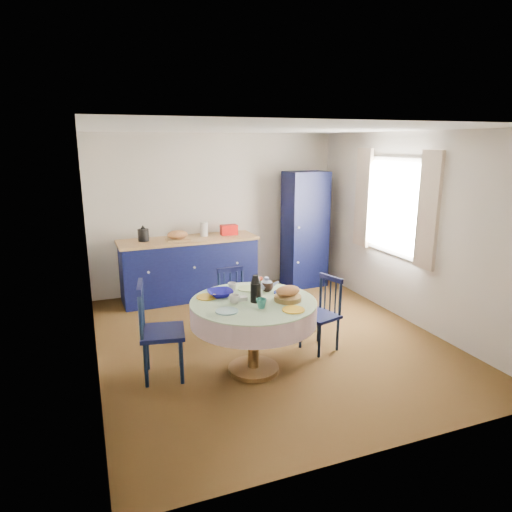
{
  "coord_description": "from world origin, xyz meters",
  "views": [
    {
      "loc": [
        -2.0,
        -4.8,
        2.37
      ],
      "look_at": [
        -0.1,
        0.2,
        1.02
      ],
      "focal_mm": 32.0,
      "sensor_mm": 36.0,
      "label": 1
    }
  ],
  "objects_px": {
    "mug_a": "(235,299)",
    "mug_c": "(267,287)",
    "kitchen_counter": "(189,267)",
    "pantry_cabinet": "(305,230)",
    "chair_right": "(322,313)",
    "cobalt_bowl": "(220,293)",
    "chair_left": "(158,330)",
    "dining_table": "(254,312)",
    "mug_b": "(261,303)",
    "chair_far": "(234,302)",
    "mug_d": "(232,287)"
  },
  "relations": [
    {
      "from": "dining_table",
      "to": "chair_far",
      "type": "relative_size",
      "value": 1.52
    },
    {
      "from": "pantry_cabinet",
      "to": "mug_a",
      "type": "distance_m",
      "value": 3.26
    },
    {
      "from": "chair_right",
      "to": "mug_d",
      "type": "bearing_deg",
      "value": -114.38
    },
    {
      "from": "kitchen_counter",
      "to": "chair_far",
      "type": "relative_size",
      "value": 2.49
    },
    {
      "from": "dining_table",
      "to": "kitchen_counter",
      "type": "bearing_deg",
      "value": 92.27
    },
    {
      "from": "mug_b",
      "to": "mug_c",
      "type": "relative_size",
      "value": 0.77
    },
    {
      "from": "chair_right",
      "to": "cobalt_bowl",
      "type": "bearing_deg",
      "value": -107.24
    },
    {
      "from": "mug_a",
      "to": "mug_c",
      "type": "height_order",
      "value": "mug_c"
    },
    {
      "from": "chair_right",
      "to": "kitchen_counter",
      "type": "bearing_deg",
      "value": -172.42
    },
    {
      "from": "mug_a",
      "to": "chair_right",
      "type": "bearing_deg",
      "value": 11.68
    },
    {
      "from": "kitchen_counter",
      "to": "mug_b",
      "type": "relative_size",
      "value": 20.34
    },
    {
      "from": "mug_a",
      "to": "mug_b",
      "type": "height_order",
      "value": "mug_b"
    },
    {
      "from": "chair_right",
      "to": "mug_d",
      "type": "relative_size",
      "value": 8.84
    },
    {
      "from": "chair_far",
      "to": "cobalt_bowl",
      "type": "height_order",
      "value": "same"
    },
    {
      "from": "kitchen_counter",
      "to": "mug_c",
      "type": "bearing_deg",
      "value": -83.45
    },
    {
      "from": "mug_b",
      "to": "chair_left",
      "type": "bearing_deg",
      "value": 154.34
    },
    {
      "from": "dining_table",
      "to": "mug_c",
      "type": "distance_m",
      "value": 0.38
    },
    {
      "from": "kitchen_counter",
      "to": "mug_c",
      "type": "distance_m",
      "value": 2.39
    },
    {
      "from": "mug_b",
      "to": "chair_far",
      "type": "bearing_deg",
      "value": 84.93
    },
    {
      "from": "mug_a",
      "to": "mug_b",
      "type": "bearing_deg",
      "value": -48.15
    },
    {
      "from": "mug_a",
      "to": "mug_d",
      "type": "distance_m",
      "value": 0.4
    },
    {
      "from": "chair_right",
      "to": "mug_b",
      "type": "bearing_deg",
      "value": -80.01
    },
    {
      "from": "kitchen_counter",
      "to": "chair_far",
      "type": "bearing_deg",
      "value": -84.75
    },
    {
      "from": "pantry_cabinet",
      "to": "chair_left",
      "type": "xyz_separation_m",
      "value": [
        -2.8,
        -2.29,
        -0.44
      ]
    },
    {
      "from": "dining_table",
      "to": "cobalt_bowl",
      "type": "relative_size",
      "value": 4.85
    },
    {
      "from": "pantry_cabinet",
      "to": "mug_c",
      "type": "xyz_separation_m",
      "value": [
        -1.61,
        -2.29,
        -0.11
      ]
    },
    {
      "from": "dining_table",
      "to": "chair_far",
      "type": "height_order",
      "value": "dining_table"
    },
    {
      "from": "kitchen_counter",
      "to": "mug_c",
      "type": "xyz_separation_m",
      "value": [
        0.34,
        -2.34,
        0.36
      ]
    },
    {
      "from": "pantry_cabinet",
      "to": "dining_table",
      "type": "bearing_deg",
      "value": -129.41
    },
    {
      "from": "pantry_cabinet",
      "to": "mug_a",
      "type": "relative_size",
      "value": 16.8
    },
    {
      "from": "chair_far",
      "to": "mug_a",
      "type": "height_order",
      "value": "mug_a"
    },
    {
      "from": "chair_left",
      "to": "chair_right",
      "type": "distance_m",
      "value": 1.88
    },
    {
      "from": "pantry_cabinet",
      "to": "chair_left",
      "type": "distance_m",
      "value": 3.65
    },
    {
      "from": "chair_left",
      "to": "kitchen_counter",
      "type": "bearing_deg",
      "value": -10.39
    },
    {
      "from": "pantry_cabinet",
      "to": "cobalt_bowl",
      "type": "xyz_separation_m",
      "value": [
        -2.13,
        -2.27,
        -0.13
      ]
    },
    {
      "from": "mug_b",
      "to": "mug_d",
      "type": "height_order",
      "value": "mug_b"
    },
    {
      "from": "chair_left",
      "to": "chair_far",
      "type": "bearing_deg",
      "value": -45.64
    },
    {
      "from": "chair_right",
      "to": "mug_b",
      "type": "xyz_separation_m",
      "value": [
        -0.94,
        -0.46,
        0.4
      ]
    },
    {
      "from": "chair_left",
      "to": "mug_d",
      "type": "bearing_deg",
      "value": -69.95
    },
    {
      "from": "chair_left",
      "to": "cobalt_bowl",
      "type": "distance_m",
      "value": 0.74
    },
    {
      "from": "dining_table",
      "to": "mug_c",
      "type": "height_order",
      "value": "dining_table"
    },
    {
      "from": "chair_right",
      "to": "cobalt_bowl",
      "type": "height_order",
      "value": "chair_right"
    },
    {
      "from": "mug_a",
      "to": "kitchen_counter",
      "type": "bearing_deg",
      "value": 87.58
    },
    {
      "from": "mug_a",
      "to": "mug_c",
      "type": "bearing_deg",
      "value": 27.38
    },
    {
      "from": "kitchen_counter",
      "to": "mug_a",
      "type": "relative_size",
      "value": 18.7
    },
    {
      "from": "chair_left",
      "to": "chair_far",
      "type": "height_order",
      "value": "chair_left"
    },
    {
      "from": "chair_right",
      "to": "chair_far",
      "type": "bearing_deg",
      "value": -147.16
    },
    {
      "from": "mug_c",
      "to": "dining_table",
      "type": "bearing_deg",
      "value": -135.68
    },
    {
      "from": "chair_right",
      "to": "mug_c",
      "type": "bearing_deg",
      "value": -105.96
    },
    {
      "from": "chair_left",
      "to": "mug_d",
      "type": "height_order",
      "value": "chair_left"
    }
  ]
}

